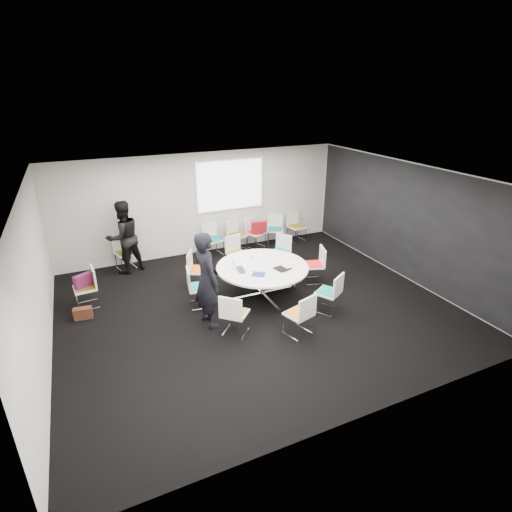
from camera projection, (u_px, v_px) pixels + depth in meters
name	position (u px, v px, depth m)	size (l,w,h in m)	color
room_shell	(259.00, 246.00, 8.15)	(8.08, 7.08, 2.88)	black
conference_table	(262.00, 275.00, 8.92)	(2.04, 2.04, 0.73)	silver
projection_screen	(230.00, 185.00, 11.13)	(1.90, 0.03, 1.35)	white
chair_ring_a	(314.00, 271.00, 9.66)	(0.57, 0.57, 0.88)	silver
chair_ring_b	(280.00, 258.00, 10.38)	(0.62, 0.63, 0.88)	silver
chair_ring_c	(237.00, 259.00, 10.31)	(0.55, 0.54, 0.88)	silver
chair_ring_d	(199.00, 276.00, 9.39)	(0.61, 0.62, 0.88)	silver
chair_ring_e	(199.00, 294.00, 8.59)	(0.52, 0.53, 0.88)	silver
chair_ring_f	(235.00, 321.00, 7.61)	(0.64, 0.64, 0.88)	silver
chair_ring_g	(299.00, 322.00, 7.59)	(0.57, 0.56, 0.88)	silver
chair_ring_h	(328.00, 300.00, 8.38)	(0.62, 0.62, 0.88)	silver
chair_back_a	(213.00, 245.00, 11.22)	(0.54, 0.53, 0.88)	silver
chair_back_b	(237.00, 241.00, 11.53)	(0.60, 0.59, 0.88)	silver
chair_back_c	(256.00, 238.00, 11.74)	(0.60, 0.59, 0.88)	silver
chair_back_d	(275.00, 235.00, 11.99)	(0.61, 0.60, 0.88)	silver
chair_back_e	(296.00, 232.00, 12.25)	(0.52, 0.51, 0.88)	silver
chair_spare_left	(87.00, 295.00, 8.57)	(0.49, 0.50, 0.88)	silver
chair_person_back	(126.00, 259.00, 10.34)	(0.56, 0.55, 0.88)	silver
person_main	(207.00, 280.00, 7.67)	(0.71, 0.47, 1.94)	black
person_back	(124.00, 237.00, 9.95)	(0.90, 0.70, 1.86)	black
laptop	(243.00, 269.00, 8.65)	(0.36, 0.23, 0.03)	#333338
laptop_lid	(233.00, 263.00, 8.68)	(0.30, 0.02, 0.22)	silver
notebook_black	(281.00, 269.00, 8.67)	(0.22, 0.30, 0.02)	black
tablet_folio	(258.00, 274.00, 8.43)	(0.26, 0.20, 0.03)	navy
papers_right	(276.00, 259.00, 9.19)	(0.30, 0.21, 0.00)	white
papers_front	(292.00, 261.00, 9.08)	(0.30, 0.21, 0.00)	white
cup	(252.00, 258.00, 9.15)	(0.08, 0.08, 0.09)	white
phone	(289.00, 269.00, 8.69)	(0.14, 0.07, 0.01)	black
maroon_bag	(84.00, 281.00, 8.43)	(0.40, 0.14, 0.28)	#581739
brown_bag	(83.00, 313.00, 8.17)	(0.36, 0.16, 0.24)	#432215
red_jacket	(259.00, 227.00, 11.38)	(0.44, 0.10, 0.35)	#A5141D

